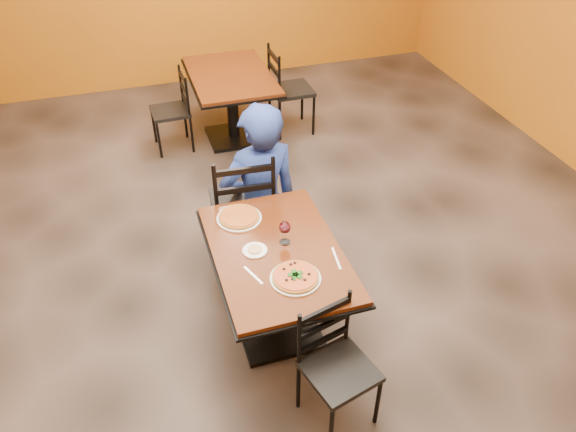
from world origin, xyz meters
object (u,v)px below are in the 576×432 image
object	(u,v)px
diner	(260,183)
chair_second_left	(170,112)
pizza_main	(295,276)
pizza_far	(239,216)
chair_second_right	(291,90)
table_main	(277,273)
table_second	(232,91)
wine_glass	(285,232)
chair_main_near	(340,371)
side_plate	(255,250)
plate_far	(239,218)
plate_main	(295,278)
chair_main_far	(242,204)

from	to	relation	value
diner	chair_second_left	bearing A→B (deg)	-85.08
pizza_main	pizza_far	bearing A→B (deg)	105.03
chair_second_right	pizza_main	bearing A→B (deg)	162.33
table_main	table_second	distance (m)	2.83
table_second	diner	size ratio (longest dim) A/B	0.94
table_second	chair_second_left	bearing A→B (deg)	-180.00
pizza_main	wine_glass	distance (m)	0.36
table_main	chair_main_near	distance (m)	0.79
pizza_main	side_plate	xyz separation A→B (m)	(-0.17, 0.32, -0.02)
plate_far	diner	bearing A→B (deg)	60.65
diner	plate_main	distance (m)	1.18
plate_far	wine_glass	size ratio (longest dim) A/B	1.72
table_main	side_plate	size ratio (longest dim) A/B	7.69
wine_glass	pizza_far	bearing A→B (deg)	123.87
chair_main_near	wine_glass	distance (m)	0.93
wine_glass	pizza_main	bearing A→B (deg)	-96.77
pizza_main	plate_far	bearing A→B (deg)	105.03
table_second	wine_glass	size ratio (longest dim) A/B	7.01
chair_main_far	pizza_far	world-z (taller)	chair_main_far
chair_main_near	diner	xyz separation A→B (m)	(-0.02, 1.65, 0.25)
side_plate	wine_glass	world-z (taller)	wine_glass
plate_main	table_second	bearing A→B (deg)	84.29
plate_far	table_main	bearing A→B (deg)	-69.30
table_second	pizza_main	bearing A→B (deg)	-95.71
side_plate	wine_glass	size ratio (longest dim) A/B	0.89
pizza_main	plate_main	bearing A→B (deg)	0.00
table_main	chair_second_right	size ratio (longest dim) A/B	1.29
side_plate	wine_glass	bearing A→B (deg)	6.75
chair_main_far	pizza_main	distance (m)	1.19
diner	side_plate	distance (m)	0.89
chair_main_far	pizza_far	size ratio (longest dim) A/B	3.69
wine_glass	chair_main_far	bearing A→B (deg)	96.90
diner	pizza_far	world-z (taller)	diner
chair_second_right	pizza_far	distance (m)	2.69
chair_main_near	diner	size ratio (longest dim) A/B	0.62
pizza_far	side_plate	distance (m)	0.36
chair_second_left	pizza_far	world-z (taller)	chair_second_left
diner	wine_glass	xyz separation A→B (m)	(-0.05, -0.83, 0.17)
side_plate	table_main	bearing A→B (deg)	-15.75
chair_main_far	chair_second_left	bearing A→B (deg)	-77.06
table_main	chair_main_far	bearing A→B (deg)	91.58
plate_main	wine_glass	size ratio (longest dim) A/B	1.72
pizza_main	pizza_far	xyz separation A→B (m)	(-0.18, 0.68, 0.00)
wine_glass	plate_far	bearing A→B (deg)	123.87
chair_main_far	side_plate	distance (m)	0.88
chair_second_right	pizza_far	bearing A→B (deg)	154.21
table_main	table_second	size ratio (longest dim) A/B	0.98
diner	side_plate	size ratio (longest dim) A/B	8.40
plate_main	side_plate	size ratio (longest dim) A/B	1.94
chair_main_far	chair_second_right	bearing A→B (deg)	-113.82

